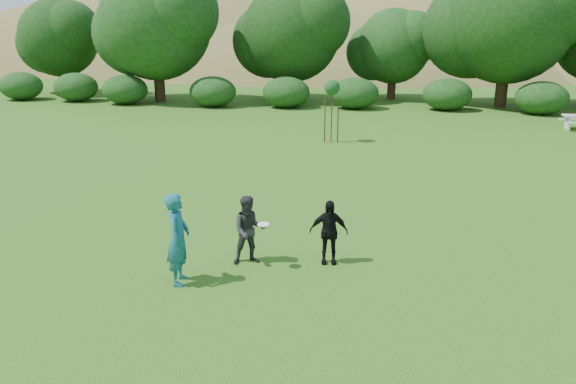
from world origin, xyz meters
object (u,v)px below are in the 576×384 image
Objects in this scene: player_black at (329,232)px; sapling at (332,89)px; player_grey at (249,230)px; player_teal at (178,239)px.

sapling is at bearing 88.89° from player_black.
player_grey is at bearing -176.14° from player_black.
sapling reaches higher than player_black.
sapling is (0.62, 13.91, 1.62)m from player_grey.
player_teal is 15.32m from sapling.
player_teal is 1.32× the size of player_black.
player_teal is at bearing -96.91° from sapling.
player_teal is 1.23× the size of player_grey.
player_teal reaches higher than player_black.
player_grey is at bearing -51.58° from player_teal.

